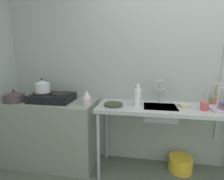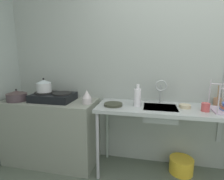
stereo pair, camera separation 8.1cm
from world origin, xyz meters
TOP-DOWN VIEW (x-y plane):
  - wall_back at (0.00, 1.48)m, footprint 5.52×0.10m
  - counter_concrete at (-1.74, 1.16)m, footprint 1.19×0.53m
  - counter_sink at (-0.27, 1.16)m, footprint 1.62×0.53m
  - stove at (-1.68, 1.16)m, footprint 0.51×0.36m
  - pot_on_left_burner at (-1.81, 1.16)m, footprint 0.18×0.18m
  - pot_beside_stove at (-2.13, 1.06)m, footprint 0.25×0.25m
  - percolator at (-1.22, 1.12)m, footprint 0.11×0.11m
  - sink_basin at (-0.37, 1.16)m, footprint 0.36×0.30m
  - faucet at (-0.37, 1.29)m, footprint 0.14×0.08m
  - frying_pan at (-0.90, 1.10)m, footprint 0.21×0.21m
  - cup_by_rack at (0.07, 1.10)m, footprint 0.08×0.08m
  - small_bowl_on_drainboard at (-0.11, 1.18)m, footprint 0.12×0.12m
  - bottle_by_sink at (-0.63, 1.15)m, footprint 0.08×0.08m
  - utensil_jar at (0.27, 1.37)m, footprint 0.08×0.08m
  - bucket_on_floor at (-0.08, 1.26)m, footprint 0.28×0.28m

SIDE VIEW (x-z plane):
  - bucket_on_floor at x=-0.08m, z-range 0.00..0.18m
  - counter_concrete at x=-1.74m, z-range 0.00..0.84m
  - sink_basin at x=-0.37m, z-range 0.70..0.84m
  - counter_sink at x=-0.27m, z-range 0.35..1.19m
  - frying_pan at x=-0.90m, z-range 0.84..0.87m
  - small_bowl_on_drainboard at x=-0.11m, z-range 0.84..0.88m
  - cup_by_rack at x=0.07m, z-range 0.84..0.93m
  - utensil_jar at x=0.27m, z-range 0.77..1.00m
  - stove at x=-1.68m, z-range 0.84..0.95m
  - pot_beside_stove at x=-2.13m, z-range 0.83..0.98m
  - percolator at x=-1.22m, z-range 0.84..1.00m
  - bottle_by_sink at x=-0.63m, z-range 0.82..1.07m
  - pot_on_left_burner at x=-1.81m, z-range 0.94..1.12m
  - faucet at x=-0.37m, z-range 0.89..1.18m
  - wall_back at x=0.00m, z-range 0.00..2.47m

